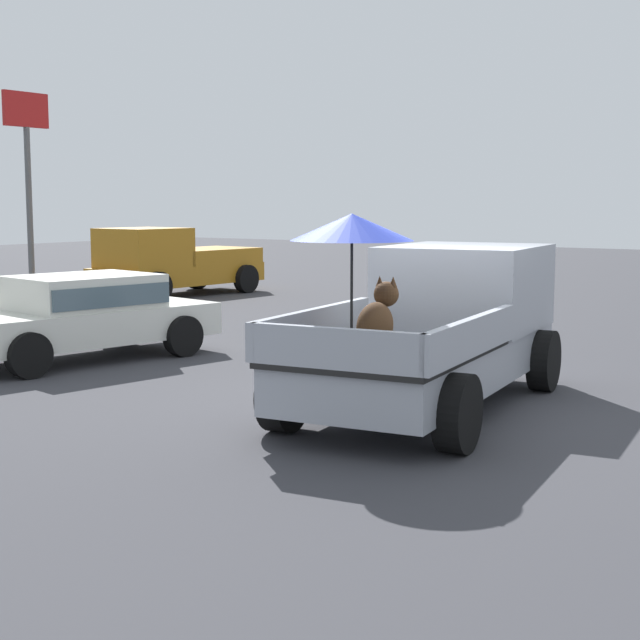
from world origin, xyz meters
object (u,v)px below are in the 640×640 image
object	(u,v)px
pickup_truck_red	(173,263)
parked_sedan_near	(81,313)
pickup_truck_main	(438,324)
motel_sign	(27,153)

from	to	relation	value
pickup_truck_red	parked_sedan_near	xyz separation A→B (m)	(-8.41, -5.76, -0.13)
pickup_truck_main	parked_sedan_near	world-z (taller)	pickup_truck_main
pickup_truck_red	motel_sign	size ratio (longest dim) A/B	0.93
motel_sign	pickup_truck_main	bearing A→B (deg)	-112.74
parked_sedan_near	motel_sign	world-z (taller)	motel_sign
pickup_truck_red	parked_sedan_near	distance (m)	10.19
parked_sedan_near	motel_sign	distance (m)	11.62
pickup_truck_main	pickup_truck_red	distance (m)	14.42
pickup_truck_red	motel_sign	world-z (taller)	motel_sign
pickup_truck_main	parked_sedan_near	xyz separation A→B (m)	(-0.19, 6.10, -0.24)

